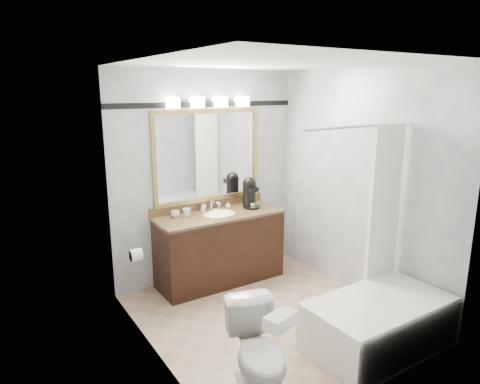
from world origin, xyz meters
TOP-DOWN VIEW (x-y plane):
  - room at (0.00, 0.00)m, footprint 2.42×2.62m
  - vanity at (0.00, 1.02)m, footprint 1.53×0.58m
  - mirror at (0.00, 1.28)m, footprint 1.40×0.04m
  - vanity_light_bar at (0.00, 1.23)m, footprint 1.02×0.14m
  - accent_stripe at (0.00, 1.29)m, footprint 2.40×0.01m
  - bathtub at (0.55, -0.90)m, footprint 1.30×0.75m
  - tp_roll at (-1.14, 0.66)m, footprint 0.11×0.12m
  - toilet at (-0.75, -0.87)m, footprint 0.58×0.77m
  - tissue_box at (-0.75, -1.12)m, footprint 0.26×0.19m
  - coffee_maker at (0.46, 1.08)m, footprint 0.20×0.25m
  - cup_left at (-0.49, 1.17)m, footprint 0.10×0.10m
  - cup_right at (-0.36, 1.15)m, footprint 0.12×0.12m
  - soap_bottle_a at (-0.13, 1.19)m, footprint 0.05×0.05m
  - soap_bottle_b at (0.21, 1.17)m, footprint 0.07×0.07m
  - soap_bar at (0.03, 1.13)m, footprint 0.08×0.06m

SIDE VIEW (x-z plane):
  - bathtub at x=0.55m, z-range -0.70..1.26m
  - toilet at x=-0.75m, z-range 0.00..0.70m
  - vanity at x=0.00m, z-range -0.04..0.93m
  - tp_roll at x=-1.14m, z-range 0.64..0.76m
  - tissue_box at x=-0.75m, z-range 0.70..0.79m
  - soap_bar at x=0.03m, z-range 0.85..0.87m
  - cup_left at x=-0.49m, z-range 0.85..0.92m
  - soap_bottle_b at x=0.21m, z-range 0.85..0.93m
  - cup_right at x=-0.36m, z-range 0.85..0.94m
  - soap_bottle_a at x=-0.13m, z-range 0.85..0.94m
  - coffee_maker at x=0.46m, z-range 0.86..1.23m
  - room at x=0.00m, z-range -0.01..2.51m
  - mirror at x=0.00m, z-range 0.95..2.05m
  - accent_stripe at x=0.00m, z-range 2.07..2.13m
  - vanity_light_bar at x=0.00m, z-range 2.07..2.19m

